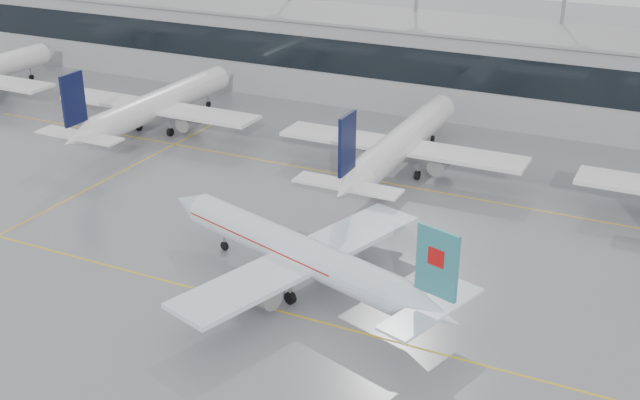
% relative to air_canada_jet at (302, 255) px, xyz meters
% --- Properties ---
extents(ground, '(320.00, 320.00, 0.00)m').
position_rel_air_canada_jet_xyz_m(ground, '(-1.98, -4.31, -3.26)').
color(ground, gray).
rests_on(ground, ground).
extents(taxi_line_main, '(120.00, 0.25, 0.01)m').
position_rel_air_canada_jet_xyz_m(taxi_line_main, '(-1.98, -4.31, -3.25)').
color(taxi_line_main, gold).
rests_on(taxi_line_main, ground).
extents(taxi_line_north, '(120.00, 0.25, 0.01)m').
position_rel_air_canada_jet_xyz_m(taxi_line_north, '(-1.98, 25.69, -3.25)').
color(taxi_line_north, gold).
rests_on(taxi_line_north, ground).
extents(taxi_line_cross, '(0.25, 60.00, 0.01)m').
position_rel_air_canada_jet_xyz_m(taxi_line_cross, '(-31.98, 10.69, -3.25)').
color(taxi_line_cross, gold).
rests_on(taxi_line_cross, ground).
extents(terminal, '(180.00, 15.00, 12.00)m').
position_rel_air_canada_jet_xyz_m(terminal, '(-1.98, 57.69, 2.74)').
color(terminal, '#959599').
rests_on(terminal, ground).
extents(terminal_glass, '(180.00, 0.20, 5.00)m').
position_rel_air_canada_jet_xyz_m(terminal_glass, '(-1.98, 50.14, 4.24)').
color(terminal_glass, black).
rests_on(terminal_glass, ground).
extents(terminal_roof, '(182.00, 16.00, 0.40)m').
position_rel_air_canada_jet_xyz_m(terminal_roof, '(-1.98, 57.69, 8.94)').
color(terminal_roof, gray).
rests_on(terminal_roof, ground).
extents(light_masts, '(156.40, 1.00, 22.60)m').
position_rel_air_canada_jet_xyz_m(light_masts, '(-1.98, 63.69, 10.09)').
color(light_masts, gray).
rests_on(light_masts, ground).
extents(air_canada_jet, '(33.26, 26.57, 10.39)m').
position_rel_air_canada_jet_xyz_m(air_canada_jet, '(0.00, 0.00, 0.00)').
color(air_canada_jet, white).
rests_on(air_canada_jet, ground).
extents(parked_jet_b, '(29.64, 36.96, 11.72)m').
position_rel_air_canada_jet_xyz_m(parked_jet_b, '(-36.98, 29.38, 0.46)').
color(parked_jet_b, white).
rests_on(parked_jet_b, ground).
extents(parked_jet_c, '(29.64, 36.96, 11.72)m').
position_rel_air_canada_jet_xyz_m(parked_jet_c, '(-1.98, 29.38, 0.46)').
color(parked_jet_c, white).
rests_on(parked_jet_c, ground).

